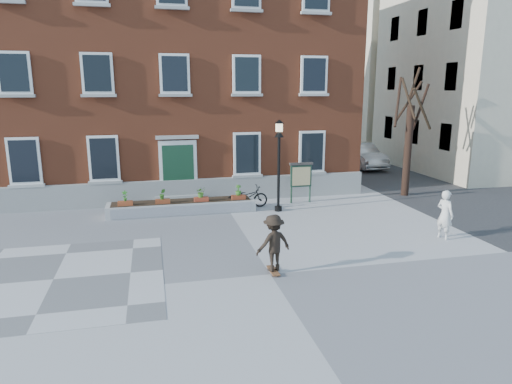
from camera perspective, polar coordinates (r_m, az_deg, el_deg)
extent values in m
plane|color=#99999C|center=(13.30, 1.80, -10.24)|extent=(100.00, 100.00, 0.00)
cube|color=#5D5D60|center=(14.13, -24.00, -9.95)|extent=(6.00, 6.00, 0.01)
imported|color=black|center=(20.15, -1.15, -0.63)|extent=(1.94, 0.81, 0.99)
imported|color=#B5B8BA|center=(31.21, 12.94, 4.48)|extent=(1.81, 4.91, 1.60)
imported|color=silver|center=(17.33, 22.54, -2.63)|extent=(0.59, 0.73, 1.75)
cube|color=brown|center=(25.85, -10.78, 14.45)|extent=(18.00, 10.00, 12.00)
cube|color=gray|center=(21.25, -9.57, 0.05)|extent=(18.00, 0.24, 1.10)
cube|color=#A7A7A2|center=(21.22, -9.50, -1.21)|extent=(2.60, 0.80, 0.20)
cube|color=#9C9C97|center=(21.32, -9.55, -0.60)|extent=(2.20, 0.50, 0.20)
cube|color=silver|center=(21.07, -9.69, 2.99)|extent=(1.70, 0.12, 2.50)
cube|color=#133521|center=(21.04, -9.67, 2.70)|extent=(1.40, 0.06, 2.30)
cube|color=#A09F9B|center=(20.84, -9.83, 6.76)|extent=(1.90, 0.25, 0.15)
cube|color=white|center=(21.58, -26.98, 3.47)|extent=(1.30, 0.10, 2.00)
cube|color=black|center=(21.53, -27.01, 3.45)|extent=(1.08, 0.04, 1.78)
cube|color=#ADADA8|center=(21.70, -26.73, 0.69)|extent=(1.44, 0.20, 0.12)
cube|color=silver|center=(21.37, -27.99, 13.02)|extent=(1.30, 0.10, 1.70)
cube|color=black|center=(21.32, -28.03, 13.02)|extent=(1.08, 0.04, 1.48)
cube|color=gray|center=(21.31, -27.77, 10.58)|extent=(1.44, 0.20, 0.12)
cube|color=#9B9B96|center=(21.55, -28.84, 20.14)|extent=(1.44, 0.20, 0.12)
cube|color=white|center=(21.03, -18.49, 4.00)|extent=(1.30, 0.10, 2.00)
cube|color=black|center=(20.98, -18.51, 3.98)|extent=(1.08, 0.04, 1.78)
cube|color=#9A9995|center=(21.15, -18.30, 1.14)|extent=(1.44, 0.20, 0.12)
cube|color=silver|center=(20.82, -19.22, 13.83)|extent=(1.30, 0.10, 1.70)
cube|color=black|center=(20.77, -19.24, 13.83)|extent=(1.08, 0.04, 1.48)
cube|color=#9E9E99|center=(20.75, -19.05, 11.33)|extent=(1.44, 0.20, 0.12)
cube|color=#A7A7A2|center=(21.00, -19.82, 21.17)|extent=(1.44, 0.20, 0.12)
cube|color=white|center=(20.75, -10.13, 14.34)|extent=(1.30, 0.10, 1.70)
cube|color=black|center=(20.70, -10.13, 14.34)|extent=(1.08, 0.04, 1.48)
cube|color=gray|center=(20.68, -10.02, 11.82)|extent=(1.44, 0.20, 0.12)
cube|color=#9C9C97|center=(20.93, -10.44, 21.72)|extent=(1.44, 0.20, 0.12)
cube|color=white|center=(21.38, -1.13, 4.81)|extent=(1.30, 0.10, 2.00)
cube|color=black|center=(21.33, -1.10, 4.79)|extent=(1.08, 0.04, 1.78)
cube|color=#9B9B96|center=(21.50, -1.08, 1.99)|extent=(1.44, 0.20, 0.12)
cube|color=white|center=(21.17, -1.17, 14.50)|extent=(1.30, 0.10, 1.70)
cube|color=black|center=(21.12, -1.14, 14.50)|extent=(1.08, 0.04, 1.48)
cube|color=gray|center=(21.10, -1.12, 12.03)|extent=(1.44, 0.20, 0.12)
cube|color=#969591|center=(21.35, -1.17, 21.74)|extent=(1.44, 0.20, 0.12)
cube|color=white|center=(22.25, 7.00, 5.04)|extent=(1.30, 0.10, 2.00)
cube|color=black|center=(22.20, 7.04, 5.02)|extent=(1.08, 0.04, 1.78)
cube|color=gray|center=(22.36, 6.97, 2.32)|extent=(1.44, 0.20, 0.12)
cube|color=white|center=(22.05, 7.26, 14.34)|extent=(1.30, 0.10, 1.70)
cube|color=black|center=(22.00, 7.31, 14.34)|extent=(1.08, 0.04, 1.48)
cube|color=#A7A7A2|center=(21.99, 7.25, 11.97)|extent=(1.44, 0.20, 0.12)
cube|color=#A7A7A1|center=(22.22, 7.53, 21.29)|extent=(1.44, 0.20, 0.12)
cube|color=#B7B7B3|center=(19.69, -9.23, -1.87)|extent=(6.20, 1.10, 0.50)
cube|color=silver|center=(19.15, -9.11, -2.29)|extent=(5.80, 0.02, 0.40)
cube|color=black|center=(19.63, -9.25, -1.17)|extent=(5.80, 0.90, 0.06)
cube|color=brown|center=(19.36, -16.02, -1.40)|extent=(0.60, 0.25, 0.20)
imported|color=#2A6F21|center=(19.28, -16.08, -0.46)|extent=(0.24, 0.24, 0.45)
cube|color=brown|center=(19.33, -11.58, -1.18)|extent=(0.60, 0.25, 0.20)
imported|color=#2D641E|center=(19.25, -11.62, -0.24)|extent=(0.25, 0.25, 0.45)
cube|color=#963620|center=(19.42, -6.86, -0.93)|extent=(0.60, 0.25, 0.20)
imported|color=#376C20|center=(19.35, -6.88, 0.00)|extent=(0.40, 0.40, 0.45)
cube|color=maroon|center=(19.65, -2.22, -0.69)|extent=(0.60, 0.25, 0.20)
imported|color=#306C20|center=(19.57, -2.23, 0.24)|extent=(0.25, 0.25, 0.45)
cylinder|color=black|center=(23.43, 18.44, 4.87)|extent=(0.36, 0.36, 4.40)
cylinder|color=black|center=(23.52, 19.88, 9.91)|extent=(0.12, 1.12, 2.23)
cylinder|color=black|center=(23.78, 18.54, 10.67)|extent=(1.18, 0.49, 1.97)
cylinder|color=black|center=(23.30, 17.34, 10.71)|extent=(0.88, 1.14, 2.35)
cylinder|color=#302115|center=(22.90, 18.52, 11.05)|extent=(0.60, 0.77, 1.90)
cylinder|color=black|center=(22.83, 20.07, 9.71)|extent=(1.39, 0.55, 1.95)
cylinder|color=#2F1F15|center=(23.43, 19.17, 12.61)|extent=(0.43, 0.48, 1.58)
cube|color=#333335|center=(33.84, 13.81, 3.71)|extent=(8.00, 36.00, 0.01)
cube|color=beige|center=(33.41, 27.26, 14.62)|extent=(10.00, 11.00, 14.00)
cube|color=beige|center=(43.34, 16.75, 14.13)|extent=(10.00, 11.00, 13.00)
cube|color=black|center=(27.94, 22.65, 6.37)|extent=(0.08, 1.00, 1.50)
cube|color=black|center=(30.59, 19.18, 7.14)|extent=(0.08, 1.00, 1.50)
cube|color=black|center=(33.33, 16.27, 7.76)|extent=(0.08, 1.00, 1.50)
cube|color=black|center=(27.81, 23.25, 13.12)|extent=(0.08, 1.00, 1.50)
cube|color=black|center=(30.47, 19.66, 13.31)|extent=(0.08, 1.00, 1.50)
cube|color=black|center=(33.22, 16.64, 13.43)|extent=(0.08, 1.00, 1.50)
cube|color=black|center=(28.06, 23.87, 19.64)|extent=(0.08, 1.00, 1.50)
cube|color=black|center=(30.69, 20.13, 19.28)|extent=(0.08, 1.00, 1.50)
cube|color=black|center=(33.43, 17.02, 18.91)|extent=(0.08, 1.00, 1.50)
cylinder|color=black|center=(19.78, 2.80, -2.09)|extent=(0.32, 0.32, 0.20)
cylinder|color=black|center=(19.45, 2.85, 2.18)|extent=(0.12, 0.12, 3.20)
cone|color=black|center=(19.20, 2.91, 7.32)|extent=(0.40, 0.40, 0.30)
cube|color=beige|center=(19.17, 2.91, 8.06)|extent=(0.24, 0.24, 0.34)
cone|color=black|center=(19.15, 2.92, 8.80)|extent=(0.40, 0.40, 0.16)
cylinder|color=#18301F|center=(20.99, 4.46, 1.01)|extent=(0.08, 0.08, 1.80)
cylinder|color=#1B3626|center=(21.27, 6.77, 1.12)|extent=(0.08, 0.08, 1.80)
cube|color=#172F22|center=(21.06, 5.64, 2.00)|extent=(1.00, 0.10, 1.00)
cube|color=#D0CC86|center=(21.00, 5.69, 1.97)|extent=(0.85, 0.02, 0.85)
cube|color=#3D3734|center=(20.95, 5.68, 3.53)|extent=(1.10, 0.16, 0.10)
cube|color=brown|center=(13.40, 2.18, -9.78)|extent=(0.22, 0.78, 0.03)
cylinder|color=black|center=(13.14, 2.11, -10.42)|extent=(0.03, 0.05, 0.05)
cylinder|color=black|center=(13.18, 2.88, -10.34)|extent=(0.03, 0.05, 0.05)
cylinder|color=black|center=(13.64, 1.49, -9.51)|extent=(0.03, 0.05, 0.05)
cylinder|color=black|center=(13.68, 2.23, -9.44)|extent=(0.03, 0.05, 0.05)
imported|color=black|center=(13.09, 2.21, -6.37)|extent=(1.20, 0.88, 1.66)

